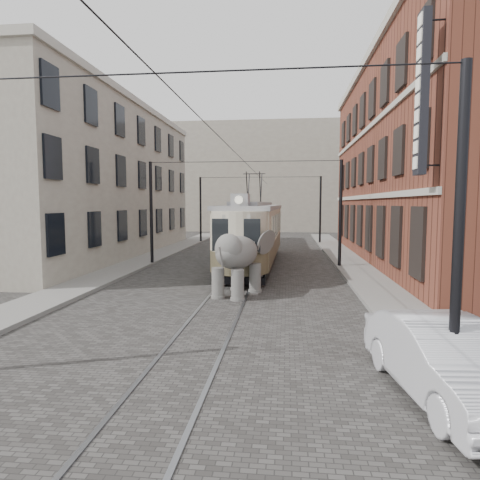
# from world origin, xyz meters

# --- Properties ---
(ground) EXTENTS (120.00, 120.00, 0.00)m
(ground) POSITION_xyz_m (0.00, 0.00, 0.00)
(ground) COLOR #43403E
(tram_rails) EXTENTS (1.54, 80.00, 0.02)m
(tram_rails) POSITION_xyz_m (0.00, 0.00, 0.01)
(tram_rails) COLOR slate
(tram_rails) RESTS_ON ground
(sidewalk_right) EXTENTS (2.00, 60.00, 0.15)m
(sidewalk_right) POSITION_xyz_m (6.00, 0.00, 0.07)
(sidewalk_right) COLOR slate
(sidewalk_right) RESTS_ON ground
(sidewalk_left) EXTENTS (2.00, 60.00, 0.15)m
(sidewalk_left) POSITION_xyz_m (-6.50, 0.00, 0.07)
(sidewalk_left) COLOR slate
(sidewalk_left) RESTS_ON ground
(brick_building) EXTENTS (8.00, 26.00, 12.00)m
(brick_building) POSITION_xyz_m (11.00, 9.00, 6.00)
(brick_building) COLOR brown
(brick_building) RESTS_ON ground
(stucco_building) EXTENTS (7.00, 24.00, 10.00)m
(stucco_building) POSITION_xyz_m (-11.00, 10.00, 5.00)
(stucco_building) COLOR gray
(stucco_building) RESTS_ON ground
(distant_block) EXTENTS (28.00, 10.00, 14.00)m
(distant_block) POSITION_xyz_m (0.00, 40.00, 7.00)
(distant_block) COLOR gray
(distant_block) RESTS_ON ground
(catenary) EXTENTS (11.00, 30.20, 6.00)m
(catenary) POSITION_xyz_m (-0.20, 5.00, 3.00)
(catenary) COLOR black
(catenary) RESTS_ON ground
(tram) EXTENTS (3.10, 13.59, 5.37)m
(tram) POSITION_xyz_m (0.35, 6.77, 2.69)
(tram) COLOR beige
(tram) RESTS_ON ground
(elephant) EXTENTS (3.59, 4.77, 2.60)m
(elephant) POSITION_xyz_m (0.32, -1.45, 1.30)
(elephant) COLOR #5C5A55
(elephant) RESTS_ON ground
(parked_car) EXTENTS (2.17, 4.61, 1.46)m
(parked_car) POSITION_xyz_m (5.15, -9.74, 0.73)
(parked_car) COLOR silver
(parked_car) RESTS_ON ground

